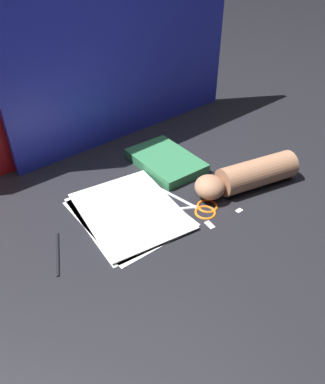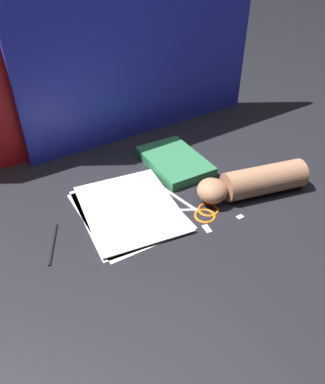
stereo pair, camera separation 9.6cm
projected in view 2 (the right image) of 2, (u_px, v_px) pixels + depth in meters
name	position (u px, v px, depth m)	size (l,w,h in m)	color
ground_plane	(160.00, 225.00, 0.95)	(6.00, 6.00, 0.00)	black
backdrop_panel_left	(30.00, 96.00, 1.10)	(0.59, 0.06, 0.41)	red
backdrop_panel_center	(145.00, 47.00, 1.18)	(0.86, 0.10, 0.59)	#2833D1
paper_stack	(129.00, 209.00, 0.99)	(0.26, 0.31, 0.01)	white
book_closed	(175.00, 161.00, 1.16)	(0.16, 0.24, 0.03)	#2D7247
scissors	(197.00, 209.00, 0.99)	(0.18, 0.19, 0.01)	silver
hand_forearm	(253.00, 182.00, 1.03)	(0.33, 0.13, 0.08)	#A87556
paper_scrap_near	(207.00, 228.00, 0.94)	(0.02, 0.03, 0.00)	white
paper_scrap_mid	(240.00, 217.00, 0.98)	(0.02, 0.01, 0.00)	white
pen	(53.00, 243.00, 0.89)	(0.06, 0.13, 0.01)	black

